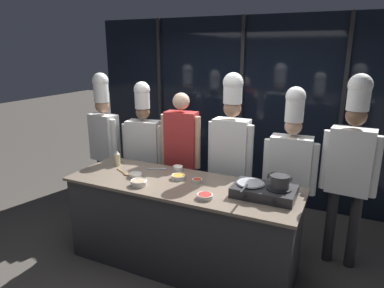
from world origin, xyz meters
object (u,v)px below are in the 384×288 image
Objects in this scene: chef_sous at (144,144)px; chef_head at (104,134)px; prep_bowl_garlic at (178,168)px; chef_pastry at (290,163)px; serving_spoon_solid at (125,173)px; chef_line at (231,145)px; prep_bowl_chili_flakes at (197,180)px; serving_spoon_slotted at (161,169)px; squeeze_bottle_oil at (117,159)px; portable_stove at (264,191)px; stock_pot at (279,181)px; person_guest at (181,148)px; prep_bowl_carrots at (178,177)px; prep_bowl_onion at (136,175)px; prep_bowl_bell_pepper at (205,196)px; frying_pan at (251,181)px; chef_apprentice at (351,158)px; prep_bowl_mushrooms at (139,182)px.

chef_head is at bearing -4.66° from chef_sous.
chef_pastry reaches higher than prep_bowl_garlic.
serving_spoon_solid is 1.23m from chef_line.
chef_line reaches higher than prep_bowl_chili_flakes.
prep_bowl_garlic is at bearing 36.50° from serving_spoon_solid.
prep_bowl_garlic is 0.20m from serving_spoon_slotted.
squeeze_bottle_oil is 1.75× the size of prep_bowl_chili_flakes.
squeeze_bottle_oil is at bearing 175.92° from portable_stove.
stock_pot is 1.39m from serving_spoon_slotted.
squeeze_bottle_oil is at bearing 35.42° from person_guest.
prep_bowl_carrots is at bearing 11.02° from serving_spoon_solid.
prep_bowl_onion is 0.35m from serving_spoon_slotted.
person_guest reaches higher than prep_bowl_bell_pepper.
person_guest reaches higher than serving_spoon_slotted.
frying_pan is at bearing 143.25° from person_guest.
chef_line is at bearing 75.12° from prep_bowl_chili_flakes.
portable_stove is 0.55m from prep_bowl_bell_pepper.
chef_apprentice is at bearing 13.55° from serving_spoon_slotted.
chef_line is at bearing 130.74° from portable_stove.
chef_line reaches higher than chef_sous.
portable_stove is at bearing -14.87° from prep_bowl_garlic.
chef_apprentice is (2.44, 0.01, 0.14)m from chef_sous.
frying_pan is 0.24× the size of chef_pastry.
chef_line is 1.07× the size of chef_pastry.
prep_bowl_bell_pepper is 1.12m from chef_pastry.
prep_bowl_garlic is (-1.18, 0.28, -0.14)m from stock_pot.
serving_spoon_slotted and serving_spoon_solid have the same top height.
chef_pastry is (1.87, -0.02, 0.01)m from chef_sous.
chef_head reaches higher than prep_bowl_chili_flakes.
squeeze_bottle_oil is at bearing 149.34° from chef_head.
prep_bowl_onion is 1.12m from chef_line.
frying_pan is 1.10m from prep_bowl_mushrooms.
portable_stove is 1.23m from prep_bowl_mushrooms.
squeeze_bottle_oil is 0.54m from serving_spoon_slotted.
prep_bowl_mushrooms is at bearing 179.90° from prep_bowl_bell_pepper.
prep_bowl_carrots is 1.21m from chef_pastry.
serving_spoon_solid is at bearing -133.77° from serving_spoon_slotted.
squeeze_bottle_oil is 0.70m from prep_bowl_mushrooms.
prep_bowl_garlic is 1.36m from chef_head.
squeeze_bottle_oil is at bearing 162.44° from prep_bowl_bell_pepper.
portable_stove is at bearing -4.01° from prep_bowl_chili_flakes.
prep_bowl_chili_flakes is at bearing 124.49° from prep_bowl_bell_pepper.
frying_pan reaches higher than serving_spoon_slotted.
chef_apprentice reaches higher than portable_stove.
squeeze_bottle_oil is 1.08× the size of prep_bowl_mushrooms.
portable_stove is 0.15m from frying_pan.
stock_pot is 1.44× the size of prep_bowl_carrots.
chef_pastry reaches higher than chef_sous.
person_guest is (-0.26, 0.58, 0.12)m from prep_bowl_carrots.
prep_bowl_garlic is (-1.04, 0.28, -0.02)m from portable_stove.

